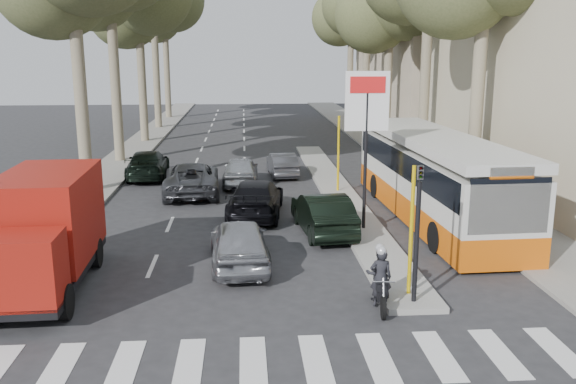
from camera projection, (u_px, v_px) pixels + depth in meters
The scene contains 21 objects.
ground at pixel (280, 288), 16.46m from camera, with size 120.00×120.00×0.00m, color #28282B.
sidewalk_right at pixel (384, 145), 41.35m from camera, with size 3.20×70.00×0.12m, color gray.
median_left at pixel (144, 141), 43.09m from camera, with size 2.40×64.00×0.12m, color gray.
traffic_island at pixel (338, 192), 27.36m from camera, with size 1.50×26.00×0.16m, color gray.
building_far at pixel (447, 29), 48.80m from camera, with size 11.00×20.00×16.00m, color #B7A88E.
billboard at pixel (366, 128), 20.71m from camera, with size 1.50×12.10×5.60m.
traffic_light_island at pixel (418, 211), 14.67m from camera, with size 0.16×0.41×3.60m.
tree_l_e at pixel (165, 2), 56.36m from camera, with size 7.40×7.20×14.49m.
tree_r_e at pixel (353, 5), 55.71m from camera, with size 7.40×7.20×14.10m.
silver_hatchback at pixel (239, 242), 18.04m from camera, with size 1.69×4.21×1.43m, color #A2A3A9.
dark_hatchback at pixel (323, 213), 21.28m from camera, with size 1.52×4.37×1.44m, color black.
queue_car_a at pixel (192, 178), 27.17m from camera, with size 2.37×5.14×1.43m, color #44454A.
queue_car_b at pixel (256, 198), 23.54m from camera, with size 1.98×4.88×1.42m, color black.
queue_car_c at pixel (241, 171), 29.01m from camera, with size 1.64×4.08×1.39m, color #A1A4A8.
queue_car_d at pixel (282, 164), 31.23m from camera, with size 1.27×3.63×1.20m, color #45464C.
queue_car_e at pixel (148, 164), 30.71m from camera, with size 1.94×4.77×1.38m, color black.
red_truck at pixel (43, 230), 16.12m from camera, with size 2.36×5.81×3.07m.
city_bus at pixel (434, 175), 22.94m from camera, with size 3.15×12.37×3.23m.
motorcycle at pixel (380, 277), 15.20m from camera, with size 0.73×1.89×1.61m.
pedestrian_near at pixel (489, 212), 20.28m from camera, with size 1.07×0.52×1.82m, color #493855.
pedestrian_far at pixel (426, 173), 27.28m from camera, with size 1.02×0.45×1.58m, color #625949.
Camera 1 is at (-0.91, -15.43, 6.22)m, focal length 38.00 mm.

